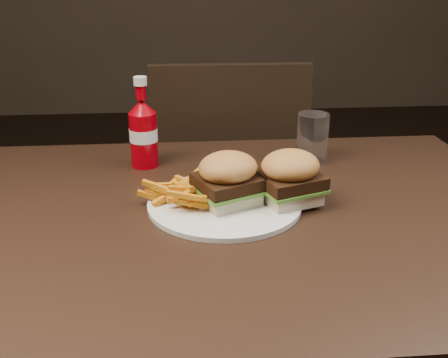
{
  "coord_description": "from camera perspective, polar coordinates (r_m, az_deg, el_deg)",
  "views": [
    {
      "loc": [
        -0.06,
        -0.86,
        1.17
      ],
      "look_at": [
        0.02,
        0.03,
        0.8
      ],
      "focal_mm": 42.0,
      "sensor_mm": 36.0,
      "label": 1
    }
  ],
  "objects": [
    {
      "name": "plate",
      "position": [
        0.97,
        0.05,
        -2.68
      ],
      "size": [
        0.28,
        0.28,
        0.01
      ],
      "primitive_type": "cylinder",
      "color": "white",
      "rests_on": "dining_table"
    },
    {
      "name": "fries_pile",
      "position": [
        0.96,
        -3.85,
        -1.23
      ],
      "size": [
        0.16,
        0.16,
        0.05
      ],
      "primitive_type": null,
      "rotation": [
        0.0,
        0.0,
        0.32
      ],
      "color": "orange",
      "rests_on": "plate"
    },
    {
      "name": "sandwich_half_a",
      "position": [
        0.96,
        0.43,
        -1.93
      ],
      "size": [
        0.13,
        0.12,
        0.03
      ],
      "primitive_type": "cube",
      "rotation": [
        0.0,
        0.0,
        0.43
      ],
      "color": "beige",
      "rests_on": "plate"
    },
    {
      "name": "dining_table",
      "position": [
        0.96,
        -0.9,
        -4.51
      ],
      "size": [
        1.2,
        0.8,
        0.04
      ],
      "primitive_type": "cube",
      "color": "black",
      "rests_on": "ground"
    },
    {
      "name": "chair_far",
      "position": [
        1.76,
        0.13,
        -2.35
      ],
      "size": [
        0.47,
        0.47,
        0.04
      ],
      "primitive_type": "cube",
      "rotation": [
        0.0,
        0.0,
        3.12
      ],
      "color": "black",
      "rests_on": "ground"
    },
    {
      "name": "tumbler",
      "position": [
        1.19,
        9.6,
        4.44
      ],
      "size": [
        0.08,
        0.08,
        0.11
      ],
      "primitive_type": "cylinder",
      "rotation": [
        0.0,
        0.0,
        0.21
      ],
      "color": "white",
      "rests_on": "dining_table"
    },
    {
      "name": "sandwich_half_b",
      "position": [
        0.98,
        7.08,
        -1.67
      ],
      "size": [
        0.12,
        0.12,
        0.03
      ],
      "primitive_type": "cube",
      "rotation": [
        0.0,
        0.0,
        0.34
      ],
      "color": "beige",
      "rests_on": "plate"
    },
    {
      "name": "ketchup_bottle",
      "position": [
        1.16,
        -8.73,
        4.24
      ],
      "size": [
        0.08,
        0.08,
        0.12
      ],
      "primitive_type": "cylinder",
      "rotation": [
        0.0,
        0.0,
        0.37
      ],
      "color": "#98000A",
      "rests_on": "dining_table"
    }
  ]
}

